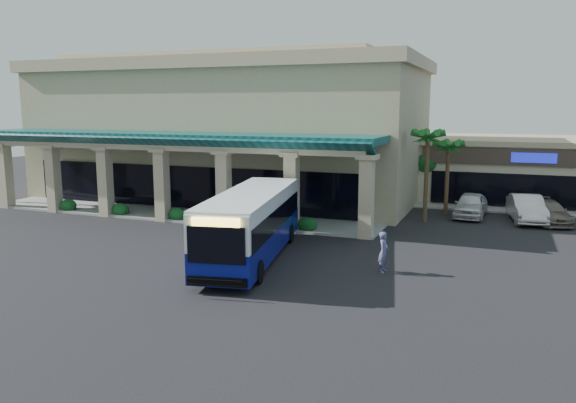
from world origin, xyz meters
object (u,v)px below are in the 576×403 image
at_px(transit_bus, 252,225).
at_px(pedestrian, 384,252).
at_px(car_silver, 471,205).
at_px(car_red, 548,212).
at_px(car_white, 527,208).

xyz_separation_m(transit_bus, pedestrian, (6.51, 0.00, -0.73)).
height_order(transit_bus, car_silver, transit_bus).
distance_m(car_silver, car_red, 4.75).
distance_m(pedestrian, car_red, 16.47).
distance_m(transit_bus, car_white, 19.48).
bearing_deg(transit_bus, pedestrian, -10.72).
xyz_separation_m(car_silver, car_red, (4.74, -0.29, -0.11)).
bearing_deg(pedestrian, car_red, -24.02).
bearing_deg(car_white, transit_bus, -140.12).
height_order(car_silver, car_red, car_silver).
xyz_separation_m(car_white, car_red, (1.26, -0.01, -0.15)).
xyz_separation_m(car_silver, car_white, (3.47, -0.28, 0.04)).
relative_size(pedestrian, car_silver, 0.39).
bearing_deg(transit_bus, car_red, 35.37).
xyz_separation_m(transit_bus, car_white, (12.82, 14.64, -0.79)).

